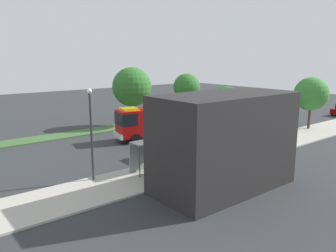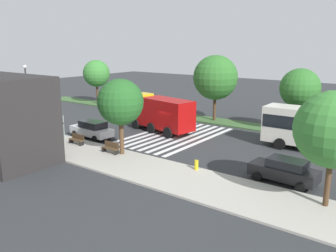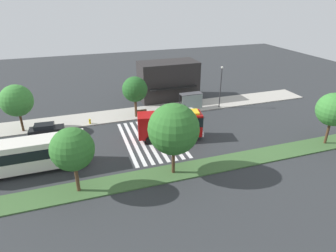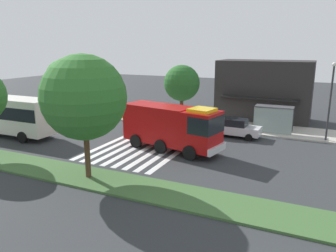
% 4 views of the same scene
% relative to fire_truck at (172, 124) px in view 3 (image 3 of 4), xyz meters
% --- Properties ---
extents(ground_plane, '(120.00, 120.00, 0.00)m').
position_rel_fire_truck_xyz_m(ground_plane, '(-2.48, 0.64, -2.03)').
color(ground_plane, '#2D3033').
extents(sidewalk, '(60.00, 4.88, 0.14)m').
position_rel_fire_truck_xyz_m(sidewalk, '(-2.48, 9.76, -1.96)').
color(sidewalk, '#ADA89E').
rests_on(sidewalk, ground_plane).
extents(median_strip, '(60.00, 3.00, 0.14)m').
position_rel_fire_truck_xyz_m(median_strip, '(-2.48, -7.54, -1.96)').
color(median_strip, '#3D6033').
rests_on(median_strip, ground_plane).
extents(crosswalk, '(6.75, 12.02, 0.01)m').
position_rel_fire_truck_xyz_m(crosswalk, '(-2.65, 0.64, -2.02)').
color(crosswalk, silver).
rests_on(crosswalk, ground_plane).
extents(fire_truck, '(8.58, 3.97, 3.69)m').
position_rel_fire_truck_xyz_m(fire_truck, '(0.00, 0.00, 0.00)').
color(fire_truck, '#A50C0C').
rests_on(fire_truck, ground_plane).
extents(parked_car_mid, '(4.44, 2.16, 1.65)m').
position_rel_fire_truck_xyz_m(parked_car_mid, '(-15.41, 6.12, -1.17)').
color(parked_car_mid, black).
rests_on(parked_car_mid, ground_plane).
extents(parked_car_east, '(4.67, 2.11, 1.69)m').
position_rel_fire_truck_xyz_m(parked_car_east, '(3.32, 6.12, -1.16)').
color(parked_car_east, silver).
rests_on(parked_car_east, ground_plane).
extents(transit_bus, '(11.85, 2.92, 3.60)m').
position_rel_fire_truck_xyz_m(transit_bus, '(-16.74, -2.36, 0.10)').
color(transit_bus, silver).
rests_on(transit_bus, ground_plane).
extents(bus_stop_shelter, '(3.50, 1.40, 2.46)m').
position_rel_fire_truck_xyz_m(bus_stop_shelter, '(6.38, 8.70, -0.14)').
color(bus_stop_shelter, '#4C4C51').
rests_on(bus_stop_shelter, sidewalk).
extents(bench_near_shelter, '(1.60, 0.50, 0.90)m').
position_rel_fire_truck_xyz_m(bench_near_shelter, '(2.38, 8.71, -1.44)').
color(bench_near_shelter, '#4C3823').
rests_on(bench_near_shelter, sidewalk).
extents(bench_west_of_shelter, '(1.60, 0.50, 0.90)m').
position_rel_fire_truck_xyz_m(bench_west_of_shelter, '(-1.92, 8.71, -1.44)').
color(bench_west_of_shelter, '#4C3823').
rests_on(bench_west_of_shelter, sidewalk).
extents(street_lamp, '(0.36, 0.36, 6.70)m').
position_rel_fire_truck_xyz_m(street_lamp, '(11.00, 7.92, 2.03)').
color(street_lamp, '#2D2D30').
rests_on(street_lamp, sidewalk).
extents(storefront_building, '(9.98, 5.79, 6.60)m').
position_rel_fire_truck_xyz_m(storefront_building, '(4.45, 14.69, 1.27)').
color(storefront_building, '#282626').
rests_on(storefront_building, ground_plane).
extents(sidewalk_tree_far_west, '(4.17, 4.17, 6.45)m').
position_rel_fire_truck_xyz_m(sidewalk_tree_far_west, '(-18.49, 8.32, 2.46)').
color(sidewalk_tree_far_west, '#47301E').
rests_on(sidewalk_tree_far_west, sidewalk).
extents(sidewalk_tree_west, '(3.70, 3.70, 6.14)m').
position_rel_fire_truck_xyz_m(sidewalk_tree_west, '(-2.83, 8.32, 2.38)').
color(sidewalk_tree_west, '#513823').
rests_on(sidewalk_tree_west, sidewalk).
extents(median_tree_far_west, '(3.94, 3.94, 6.47)m').
position_rel_fire_truck_xyz_m(median_tree_far_west, '(-12.04, -7.54, 2.59)').
color(median_tree_far_west, '#513823').
rests_on(median_tree_far_west, median_strip).
extents(median_tree_west, '(5.13, 5.13, 7.58)m').
position_rel_fire_truck_xyz_m(median_tree_west, '(-2.49, -7.54, 3.12)').
color(median_tree_west, '#47301E').
rests_on(median_tree_west, median_strip).
extents(median_tree_center, '(3.98, 3.98, 6.49)m').
position_rel_fire_truck_xyz_m(median_tree_center, '(17.66, -7.54, 2.60)').
color(median_tree_center, '#47301E').
rests_on(median_tree_center, median_strip).
extents(fire_hydrant, '(0.28, 0.28, 0.70)m').
position_rel_fire_truck_xyz_m(fire_hydrant, '(-9.70, 7.82, -1.54)').
color(fire_hydrant, gold).
rests_on(fire_hydrant, sidewalk).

